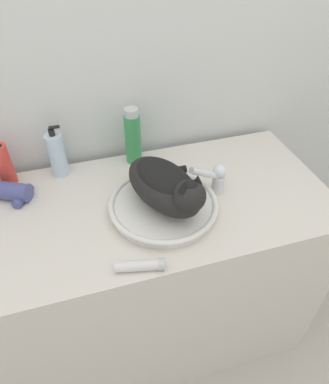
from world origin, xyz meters
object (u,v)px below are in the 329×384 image
spray_bottle_trigger (3,164)px  faucet (215,177)px  cat (166,185)px  soap_pump_bottle (57,154)px  hair_dryer (7,191)px  cream_tube (140,265)px  shampoo_bottle_tall (133,137)px

spray_bottle_trigger → faucet: bearing=-21.1°
cat → soap_pump_bottle: 0.46m
spray_bottle_trigger → hair_dryer: size_ratio=0.93×
faucet → hair_dryer: bearing=-24.6°
soap_pump_bottle → cream_tube: soap_pump_bottle is taller
hair_dryer → soap_pump_bottle: bearing=-127.0°
cat → hair_dryer: cat is taller
shampoo_bottle_tall → spray_bottle_trigger: bearing=180.0°
shampoo_bottle_tall → soap_pump_bottle: bearing=180.0°
spray_bottle_trigger → hair_dryer: (0.00, -0.09, -0.05)m
shampoo_bottle_tall → cream_tube: shampoo_bottle_tall is taller
faucet → shampoo_bottle_tall: 0.36m
cream_tube → hair_dryer: hair_dryer is taller
shampoo_bottle_tall → faucet: bearing=-49.8°
cat → cream_tube: size_ratio=2.41×
hair_dryer → spray_bottle_trigger: bearing=-62.6°
faucet → cream_tube: faucet is taller
faucet → cream_tube: bearing=26.9°
faucet → soap_pump_bottle: bearing=-37.9°
hair_dryer → shampoo_bottle_tall: bearing=-142.0°
cat → cream_tube: cat is taller
cat → shampoo_bottle_tall: 0.32m
cat → shampoo_bottle_tall: shampoo_bottle_tall is taller
faucet → hair_dryer: (-0.71, 0.18, -0.04)m
hair_dryer → faucet: bearing=-167.2°
faucet → soap_pump_bottle: 0.59m
shampoo_bottle_tall → hair_dryer: shampoo_bottle_tall is taller
faucet → cream_tube: (-0.33, -0.25, -0.05)m
shampoo_bottle_tall → hair_dryer: 0.49m
soap_pump_bottle → cream_tube: 0.56m
cream_tube → hair_dryer: size_ratio=0.75×
faucet → cream_tube: size_ratio=0.99×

